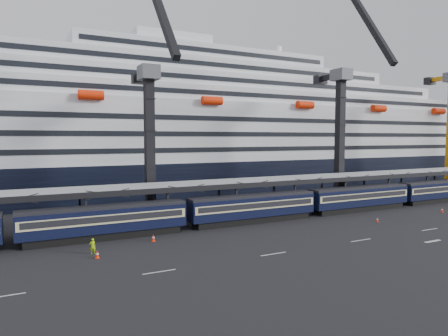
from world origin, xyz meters
The scene contains 12 objects.
ground centered at (0.00, 0.00, 0.00)m, with size 260.00×260.00×0.00m, color black.
lane_markings centered at (8.15, -5.23, 0.01)m, with size 111.00×4.27×0.02m.
train centered at (-4.65, 10.00, 2.20)m, with size 133.05×3.00×4.05m.
canopy centered at (0.00, 14.00, 5.25)m, with size 130.00×6.25×5.53m.
cruise_ship centered at (-1.08, 45.99, 12.34)m, with size 214.09×28.84×34.00m.
crane_dark_near centered at (-20.00, 18.59, 11.93)m, with size 4.50×17.75×35.08m.
crane_dark_mid centered at (15.00, 17.59, 13.36)m, with size 4.50×18.24×39.64m.
worker centered at (-30.35, 4.29, 0.81)m, with size 0.59×0.39×1.61m, color #A1D90B.
traffic_cone_b centered at (-30.19, 2.58, 0.41)m, with size 0.41×0.41×0.82m.
traffic_cone_c centered at (-23.41, 6.34, 0.41)m, with size 0.42×0.42×0.83m.
traffic_cone_d centered at (7.78, 2.47, 0.34)m, with size 0.34×0.34×0.68m.
traffic_cone_e centered at (22.73, 3.08, 0.38)m, with size 0.38×0.38×0.77m.
Camera 1 is at (-36.35, -37.10, 11.73)m, focal length 32.00 mm.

